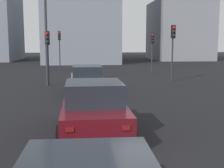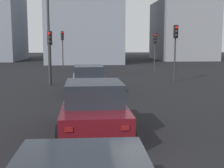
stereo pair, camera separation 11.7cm
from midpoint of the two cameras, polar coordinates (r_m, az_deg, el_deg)
car_grey_right_lead at (r=16.37m, az=-4.25°, el=0.78°), size 4.56×2.03×1.53m
car_maroon_right_second at (r=9.11m, az=-3.12°, el=-4.72°), size 4.24×2.13×1.62m
traffic_light_near_left at (r=19.77m, az=-11.62°, el=7.07°), size 0.32×0.30×3.50m
traffic_light_near_right at (r=31.66m, az=-9.35°, el=7.94°), size 0.32×0.29×3.94m
traffic_light_far_left at (r=21.33m, az=12.21°, el=7.98°), size 0.32×0.29×3.97m
traffic_light_far_right at (r=27.69m, az=8.35°, el=7.51°), size 0.32×0.30×3.62m
street_lamp_kerbside at (r=19.85m, az=-12.00°, el=14.35°), size 0.56×0.36×8.75m
building_facade_left at (r=51.34m, az=13.32°, el=9.92°), size 11.58×8.47×9.52m
building_facade_center at (r=44.93m, az=-5.21°, el=15.02°), size 15.25×10.05×16.72m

